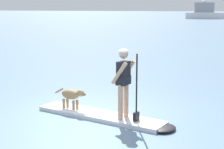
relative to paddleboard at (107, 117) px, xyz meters
name	(u,v)px	position (x,y,z in m)	size (l,w,h in m)	color
ground_plane	(100,117)	(-0.22, 0.06, -0.05)	(400.00, 400.00, 0.00)	slate
paddleboard	(107,117)	(0.00, 0.00, 0.00)	(3.73, 1.56, 0.10)	silver
person_paddler	(124,79)	(0.45, -0.11, 1.01)	(0.66, 0.56, 1.65)	tan
dog	(72,95)	(-1.06, 0.27, 0.40)	(0.99, 0.36, 0.53)	#997A51
moored_boat_starboard	(206,13)	(-1.89, 74.74, 1.29)	(9.91, 4.93, 4.23)	white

